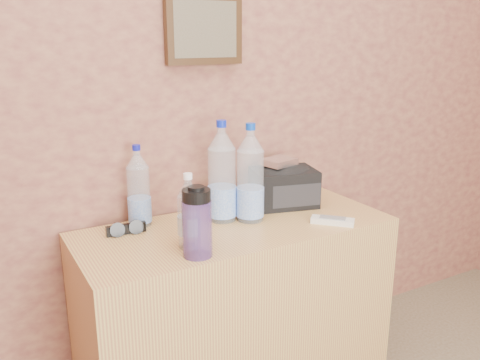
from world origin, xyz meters
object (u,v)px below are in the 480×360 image
at_px(pet_large_c, 222,177).
at_px(toiletry_bag, 284,185).
at_px(pet_small, 189,215).
at_px(pet_large_d, 250,178).
at_px(foil_packet, 279,162).
at_px(dresser, 236,313).
at_px(pet_large_b, 139,190).
at_px(sunglasses, 126,229).
at_px(ac_remote, 333,221).
at_px(nalgene_bottle, 197,222).

xyz_separation_m(pet_large_c, toiletry_bag, (0.30, 0.03, -0.08)).
bearing_deg(pet_small, pet_large_d, 21.90).
bearing_deg(toiletry_bag, foil_packet, 164.78).
height_order(pet_large_c, pet_small, pet_large_c).
bearing_deg(dresser, toiletry_bag, 21.15).
bearing_deg(pet_large_b, toiletry_bag, -7.06).
relative_size(pet_large_c, sunglasses, 2.72).
xyz_separation_m(sunglasses, ac_remote, (0.69, -0.27, -0.01)).
distance_m(pet_large_b, pet_large_d, 0.40).
height_order(pet_large_b, pet_small, pet_large_b).
xyz_separation_m(pet_large_b, nalgene_bottle, (0.07, -0.35, -0.02)).
height_order(pet_small, foil_packet, pet_small).
bearing_deg(pet_large_c, dresser, -81.03).
bearing_deg(pet_small, ac_remote, -6.67).
relative_size(pet_small, sunglasses, 1.80).
height_order(pet_large_b, toiletry_bag, pet_large_b).
relative_size(dresser, foil_packet, 9.42).
relative_size(toiletry_bag, foil_packet, 2.04).
xyz_separation_m(pet_small, sunglasses, (-0.15, 0.21, -0.09)).
bearing_deg(foil_packet, toiletry_bag, -29.69).
height_order(pet_large_c, nalgene_bottle, pet_large_c).
distance_m(pet_large_c, nalgene_bottle, 0.33).
distance_m(dresser, pet_large_b, 0.60).
distance_m(pet_large_d, foil_packet, 0.21).
xyz_separation_m(pet_large_d, sunglasses, (-0.45, 0.09, -0.14)).
height_order(ac_remote, foil_packet, foil_packet).
bearing_deg(pet_large_d, sunglasses, 168.48).
distance_m(pet_large_c, toiletry_bag, 0.31).
xyz_separation_m(nalgene_bottle, toiletry_bag, (0.51, 0.28, -0.03)).
bearing_deg(pet_small, sunglasses, 124.77).
height_order(ac_remote, toiletry_bag, toiletry_bag).
xyz_separation_m(pet_small, ac_remote, (0.54, -0.06, -0.10)).
distance_m(pet_large_d, ac_remote, 0.34).
distance_m(pet_large_c, sunglasses, 0.39).
height_order(pet_small, nalgene_bottle, pet_small).
distance_m(pet_large_d, toiletry_bag, 0.23).
bearing_deg(toiletry_bag, pet_small, -143.76).
xyz_separation_m(ac_remote, foil_packet, (-0.06, 0.28, 0.17)).
relative_size(dresser, ac_remote, 7.37).
bearing_deg(nalgene_bottle, pet_large_c, 48.97).
bearing_deg(pet_large_b, sunglasses, -139.67).
bearing_deg(pet_large_d, nalgene_bottle, -147.32).
distance_m(nalgene_bottle, sunglasses, 0.33).
bearing_deg(sunglasses, pet_large_b, 44.53).
bearing_deg(pet_small, dresser, 22.53).
height_order(dresser, pet_large_c, pet_large_c).
height_order(pet_large_b, pet_large_c, pet_large_c).
bearing_deg(sunglasses, dresser, -13.66).
xyz_separation_m(pet_large_b, ac_remote, (0.62, -0.34, -0.12)).
distance_m(pet_small, sunglasses, 0.27).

